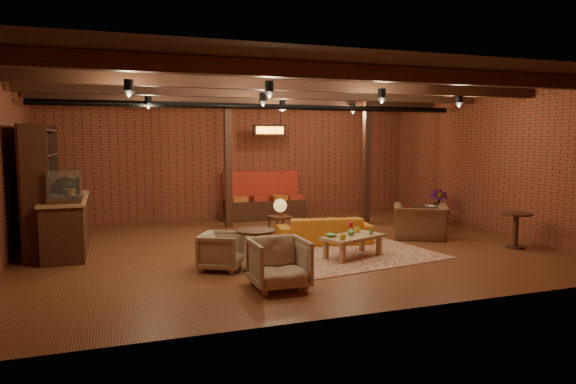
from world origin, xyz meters
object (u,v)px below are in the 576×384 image
object	(u,v)px
side_table_lamp	(280,209)
armchair_b	(279,261)
side_table_book	(428,208)
armchair_right	(420,216)
round_table_right	(516,225)
round_table_left	(256,243)
coffee_table	(352,238)
armchair_a	(222,249)
sofa	(324,230)
plant_tall	(439,172)

from	to	relation	value
side_table_lamp	armchair_b	bearing A→B (deg)	-108.93
side_table_lamp	side_table_book	size ratio (longest dim) A/B	1.47
armchair_right	round_table_right	bearing A→B (deg)	161.62
round_table_left	armchair_right	bearing A→B (deg)	18.64
round_table_left	side_table_book	size ratio (longest dim) A/B	1.10
coffee_table	armchair_a	distance (m)	2.42
sofa	round_table_right	xyz separation A→B (m)	(3.38, -1.66, 0.19)
round_table_right	sofa	bearing A→B (deg)	153.81
armchair_a	round_table_right	world-z (taller)	round_table_right
plant_tall	armchair_a	bearing A→B (deg)	-157.16
armchair_a	round_table_right	distance (m)	5.82
round_table_left	armchair_a	world-z (taller)	armchair_a
sofa	armchair_right	distance (m)	2.19
sofa	round_table_left	world-z (taller)	round_table_left
armchair_b	side_table_book	xyz separation A→B (m)	(4.77, 3.27, 0.11)
armchair_right	sofa	bearing A→B (deg)	26.28
side_table_book	plant_tall	distance (m)	1.19
armchair_b	round_table_right	xyz separation A→B (m)	(5.25, 1.02, 0.06)
armchair_right	round_table_right	size ratio (longest dim) A/B	1.59
round_table_left	side_table_book	xyz separation A→B (m)	(4.81, 2.16, 0.06)
coffee_table	armchair_right	distance (m)	2.45
armchair_right	round_table_right	distance (m)	1.90
sofa	side_table_lamp	xyz separation A→B (m)	(-0.75, 0.57, 0.40)
round_table_right	side_table_book	bearing A→B (deg)	102.00
coffee_table	armchair_a	size ratio (longest dim) A/B	1.91
coffee_table	side_table_lamp	xyz separation A→B (m)	(-0.74, 1.88, 0.32)
sofa	plant_tall	xyz separation A→B (m)	(3.59, 1.15, 1.03)
round_table_left	plant_tall	xyz separation A→B (m)	(5.49, 2.73, 0.85)
armchair_a	side_table_book	size ratio (longest dim) A/B	1.12
plant_tall	side_table_lamp	bearing A→B (deg)	-172.37
armchair_a	plant_tall	bearing A→B (deg)	-38.99
coffee_table	armchair_a	bearing A→B (deg)	-178.33
side_table_book	round_table_right	size ratio (longest dim) A/B	0.87
armchair_a	armchair_right	xyz separation A→B (m)	(4.60, 1.18, 0.15)
armchair_b	armchair_right	size ratio (longest dim) A/B	0.72
coffee_table	side_table_lamp	bearing A→B (deg)	111.45
armchair_b	side_table_book	bearing A→B (deg)	34.18
sofa	armchair_right	size ratio (longest dim) A/B	1.73
armchair_right	side_table_book	bearing A→B (deg)	-101.26
armchair_b	round_table_left	bearing A→B (deg)	91.64
sofa	round_table_left	xyz separation A→B (m)	(-1.90, -1.58, 0.17)
coffee_table	round_table_left	bearing A→B (deg)	-171.95
sofa	armchair_a	distance (m)	2.80
side_table_book	side_table_lamp	bearing A→B (deg)	-179.78
armchair_a	round_table_right	xyz separation A→B (m)	(5.81, -0.28, 0.13)
round_table_left	armchair_right	distance (m)	4.30
round_table_left	armchair_b	bearing A→B (deg)	-88.18
armchair_b	sofa	bearing A→B (deg)	54.96
coffee_table	armchair_b	size ratio (longest dim) A/B	1.62
side_table_book	armchair_right	bearing A→B (deg)	-133.03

